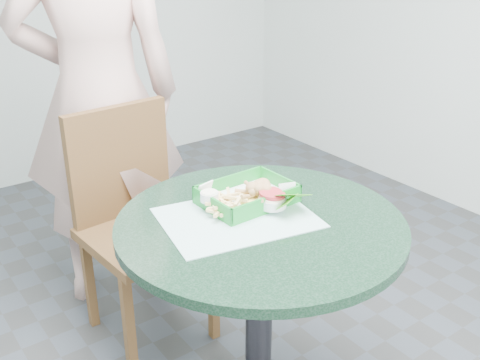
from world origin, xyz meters
TOP-DOWN VIEW (x-y plane):
  - cafe_table at (0.00, 0.00)m, footprint 0.85×0.85m
  - dining_chair at (-0.07, 0.72)m, footprint 0.43×0.43m
  - diner_person at (-0.05, 1.01)m, footprint 0.98×0.82m
  - placemat at (-0.05, 0.05)m, footprint 0.49×0.40m
  - food_basket at (0.04, 0.11)m, footprint 0.27×0.20m
  - crab_sandwich at (0.05, 0.08)m, footprint 0.12×0.12m
  - fries_pile at (-0.06, 0.09)m, footprint 0.15×0.16m
  - sauce_ramekin at (-0.09, 0.14)m, footprint 0.05×0.05m
  - garnish_cup at (0.07, 0.02)m, footprint 0.13×0.12m

SIDE VIEW (x-z plane):
  - dining_chair at x=-0.07m, z-range 0.07..1.00m
  - cafe_table at x=0.00m, z-range 0.21..0.96m
  - placemat at x=-0.05m, z-range 0.75..0.75m
  - food_basket at x=0.04m, z-range 0.74..0.80m
  - fries_pile at x=-0.06m, z-range 0.77..0.81m
  - garnish_cup at x=0.07m, z-range 0.77..0.82m
  - sauce_ramekin at x=-0.09m, z-range 0.78..0.81m
  - crab_sandwich at x=0.05m, z-range 0.76..0.84m
  - diner_person at x=-0.05m, z-range 0.00..2.29m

